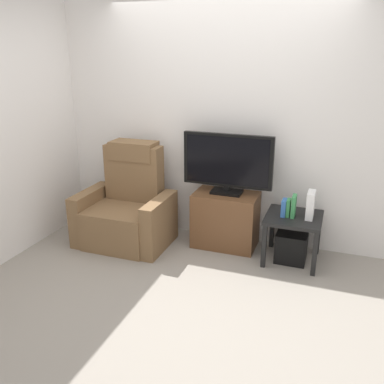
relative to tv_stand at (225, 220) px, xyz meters
name	(u,v)px	position (x,y,z in m)	size (l,w,h in m)	color
ground_plane	(187,282)	(-0.12, -0.86, -0.30)	(6.40, 6.40, 0.00)	gray
wall_back	(224,122)	(-0.12, 0.27, 1.00)	(6.40, 0.06, 2.60)	silver
wall_side	(4,129)	(-2.00, -0.86, 1.00)	(0.06, 4.48, 2.60)	silver
tv_stand	(225,220)	(0.00, 0.00, 0.00)	(0.67, 0.41, 0.59)	brown
television	(227,163)	(0.00, 0.02, 0.63)	(0.94, 0.20, 0.63)	black
recliner_armchair	(127,209)	(-1.05, -0.24, 0.07)	(0.98, 0.78, 1.08)	brown
side_table	(293,223)	(0.72, -0.10, 0.10)	(0.54, 0.54, 0.48)	black
subwoofer_box	(291,246)	(0.72, -0.10, -0.15)	(0.30, 0.30, 0.30)	black
book_leftmost	(284,208)	(0.62, -0.12, 0.26)	(0.04, 0.13, 0.16)	#3366B2
book_middle	(288,208)	(0.66, -0.12, 0.27)	(0.03, 0.11, 0.17)	#388C4C
book_rightmost	(294,206)	(0.71, -0.12, 0.29)	(0.04, 0.13, 0.22)	#388C4C
game_console	(311,205)	(0.87, -0.09, 0.31)	(0.07, 0.20, 0.26)	white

